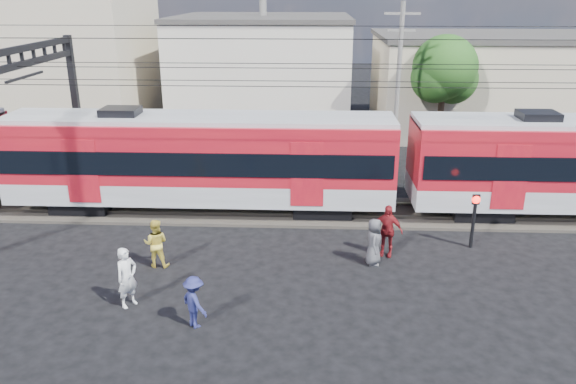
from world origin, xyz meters
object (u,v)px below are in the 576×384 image
pedestrian_c (194,302)px  pedestrian_a (127,277)px  commuter_train (206,158)px  crossing_signal (475,211)px

pedestrian_c → pedestrian_a: bearing=19.2°
pedestrian_a → commuter_train: bearing=28.1°
commuter_train → pedestrian_c: 8.99m
crossing_signal → pedestrian_a: bearing=-158.1°
pedestrian_a → pedestrian_c: 2.45m
commuter_train → pedestrian_a: (-1.00, -7.73, -1.46)m
commuter_train → pedestrian_c: commuter_train is taller
pedestrian_a → crossing_signal: size_ratio=0.91×
pedestrian_a → crossing_signal: (11.39, 4.59, 0.50)m
commuter_train → crossing_signal: bearing=-16.9°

